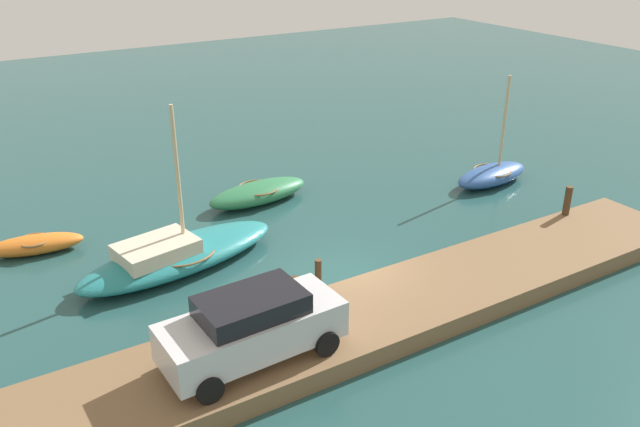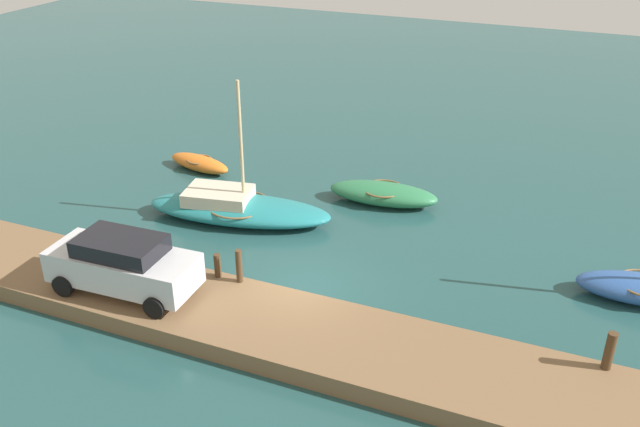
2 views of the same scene
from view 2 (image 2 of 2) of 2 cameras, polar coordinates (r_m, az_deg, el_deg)
name	(u,v)px [view 2 (image 2 of 2)]	position (r m, az deg, el deg)	size (l,w,h in m)	color
ground_plane	(300,292)	(21.33, -1.67, -6.50)	(84.00, 84.00, 0.00)	#234C4C
dock_platform	(266,326)	(19.46, -4.52, -9.29)	(22.61, 3.26, 0.56)	brown
rowboat_green	(383,194)	(26.63, 5.26, 1.66)	(4.35, 1.94, 0.80)	#2D7A4C
sailboat_teal	(237,208)	(25.44, -6.92, 0.49)	(7.19, 3.50, 5.30)	teal
dinghy_orange	(199,163)	(29.96, -9.97, 4.15)	(3.25, 1.60, 0.62)	orange
mooring_post_west	(217,265)	(21.06, -8.50, -4.28)	(0.21, 0.21, 0.76)	#47331E
mooring_post_mid_west	(239,266)	(20.64, -6.73, -4.34)	(0.19, 0.19, 1.08)	#47331E
mooring_post_mid_east	(609,351)	(18.65, 22.88, -10.45)	(0.25, 0.25, 1.06)	#47331E
parked_car	(123,264)	(20.70, -16.03, -4.01)	(4.45, 2.08, 1.75)	silver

